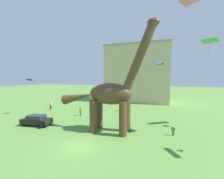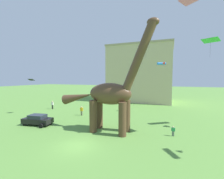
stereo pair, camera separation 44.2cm
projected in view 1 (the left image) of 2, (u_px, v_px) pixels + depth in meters
The scene contains 11 objects.
ground_plane at pixel (79, 146), 15.46m from camera, with size 240.00×240.00×0.00m, color #5B8E3D.
dinosaur_sculpture at pixel (110, 94), 19.32m from camera, with size 13.00×2.75×13.59m.
parked_sedan_left at pixel (36, 120), 22.07m from camera, with size 4.42×2.40×1.55m.
person_vendor_side at pixel (173, 130), 18.24m from camera, with size 0.45×0.20×1.19m.
person_far_spectator at pixel (81, 110), 27.86m from camera, with size 0.64×0.28×1.70m.
person_near_flyer at pixel (51, 104), 33.55m from camera, with size 0.67×0.29×1.79m.
kite_near_low at pixel (210, 41), 17.22m from camera, with size 2.07×1.89×2.08m.
kite_trailing at pixel (189, 1), 16.10m from camera, with size 2.20×2.19×0.36m.
kite_high_right at pixel (29, 80), 28.15m from camera, with size 1.21×0.97×1.39m.
kite_mid_left at pixel (160, 64), 29.51m from camera, with size 1.72×1.72×0.49m.
background_building_block at pixel (139, 74), 46.35m from camera, with size 18.38×12.34×16.41m.
Camera 1 is at (8.30, -12.92, 6.92)m, focal length 24.39 mm.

